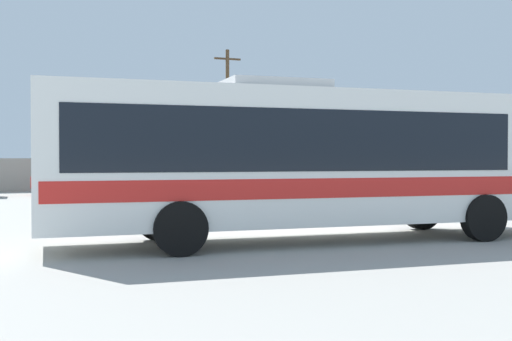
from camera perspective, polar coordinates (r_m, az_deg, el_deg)
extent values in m
plane|color=#A3A099|center=(24.71, -4.96, -3.17)|extent=(300.00, 300.00, 0.00)
cube|color=#9E998C|center=(37.71, -11.60, -0.31)|extent=(80.00, 0.30, 1.84)
cube|color=white|center=(14.09, 5.03, 1.20)|extent=(11.88, 3.62, 2.84)
cube|color=black|center=(13.87, 2.82, 2.61)|extent=(9.79, 3.46, 1.25)
cube|color=red|center=(14.10, 5.03, -1.35)|extent=(11.65, 3.62, 0.40)
cube|color=#B2B2B2|center=(13.85, 1.68, 7.59)|extent=(2.32, 1.60, 0.24)
cylinder|color=black|center=(16.95, 14.68, -3.40)|extent=(1.06, 0.39, 1.04)
cylinder|color=black|center=(14.96, 19.83, -4.02)|extent=(1.06, 0.39, 1.04)
cylinder|color=black|center=(14.40, -8.82, -4.17)|extent=(1.06, 0.39, 1.04)
cylinder|color=black|center=(12.01, -6.86, -5.22)|extent=(1.06, 0.39, 1.04)
cube|color=red|center=(33.34, -15.96, -1.03)|extent=(4.21, 1.91, 0.60)
cube|color=black|center=(33.29, -16.32, -0.11)|extent=(2.34, 1.71, 0.49)
cylinder|color=black|center=(34.45, -14.07, -1.45)|extent=(0.65, 0.24, 0.64)
cylinder|color=black|center=(32.72, -13.47, -1.58)|extent=(0.65, 0.24, 0.64)
cylinder|color=black|center=(34.05, -18.35, -1.51)|extent=(0.65, 0.24, 0.64)
cylinder|color=black|center=(32.30, -17.97, -1.64)|extent=(0.65, 0.24, 0.64)
cylinder|color=#4C3823|center=(41.80, -2.59, 4.74)|extent=(0.24, 0.24, 8.98)
cube|color=#473321|center=(42.23, -2.59, 10.02)|extent=(1.80, 0.22, 0.12)
cylinder|color=brown|center=(40.97, -15.96, 0.84)|extent=(0.32, 0.32, 3.36)
ellipsoid|color=#2D6628|center=(41.07, -15.99, 5.11)|extent=(3.94, 3.94, 3.35)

